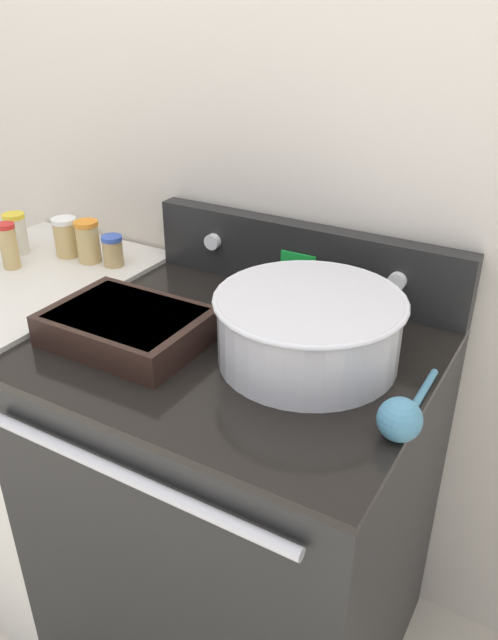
# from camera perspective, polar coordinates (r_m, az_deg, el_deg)

# --- Properties ---
(kitchen_wall) EXTENTS (8.00, 0.05, 2.50)m
(kitchen_wall) POSITION_cam_1_polar(r_m,az_deg,el_deg) (1.48, 6.53, 15.75)
(kitchen_wall) COLOR beige
(kitchen_wall) RESTS_ON ground_plane
(stove_range) EXTENTS (0.80, 0.71, 0.90)m
(stove_range) POSITION_cam_1_polar(r_m,az_deg,el_deg) (1.57, -0.99, -16.75)
(stove_range) COLOR black
(stove_range) RESTS_ON ground_plane
(control_panel) EXTENTS (0.80, 0.07, 0.17)m
(control_panel) POSITION_cam_1_polar(r_m,az_deg,el_deg) (1.51, 5.05, 5.60)
(control_panel) COLOR black
(control_panel) RESTS_ON stove_range
(side_counter) EXTENTS (0.51, 0.68, 0.92)m
(side_counter) POSITION_cam_1_polar(r_m,az_deg,el_deg) (1.92, -18.26, -8.80)
(side_counter) COLOR silver
(side_counter) RESTS_ON ground_plane
(mixing_bowl) EXTENTS (0.37, 0.37, 0.14)m
(mixing_bowl) POSITION_cam_1_polar(r_m,az_deg,el_deg) (1.22, 5.48, -0.50)
(mixing_bowl) COLOR silver
(mixing_bowl) RESTS_ON stove_range
(casserole_dish) EXTENTS (0.32, 0.24, 0.07)m
(casserole_dish) POSITION_cam_1_polar(r_m,az_deg,el_deg) (1.32, -11.10, -0.44)
(casserole_dish) COLOR black
(casserole_dish) RESTS_ON stove_range
(ladle) EXTENTS (0.08, 0.26, 0.08)m
(ladle) POSITION_cam_1_polar(r_m,az_deg,el_deg) (1.07, 13.76, -8.67)
(ladle) COLOR teal
(ladle) RESTS_ON stove_range
(spice_jar_blue_cap) EXTENTS (0.05, 0.05, 0.08)m
(spice_jar_blue_cap) POSITION_cam_1_polar(r_m,az_deg,el_deg) (1.68, -12.34, 6.22)
(spice_jar_blue_cap) COLOR tan
(spice_jar_blue_cap) RESTS_ON side_counter
(spice_jar_orange_cap) EXTENTS (0.06, 0.06, 0.11)m
(spice_jar_orange_cap) POSITION_cam_1_polar(r_m,az_deg,el_deg) (1.71, -14.49, 6.98)
(spice_jar_orange_cap) COLOR tan
(spice_jar_orange_cap) RESTS_ON side_counter
(spice_jar_white_cap) EXTENTS (0.07, 0.07, 0.11)m
(spice_jar_white_cap) POSITION_cam_1_polar(r_m,az_deg,el_deg) (1.77, -16.38, 7.30)
(spice_jar_white_cap) COLOR tan
(spice_jar_white_cap) RESTS_ON side_counter
(spice_jar_red_cap) EXTENTS (0.05, 0.05, 0.12)m
(spice_jar_red_cap) POSITION_cam_1_polar(r_m,az_deg,el_deg) (1.73, -21.11, 6.35)
(spice_jar_red_cap) COLOR tan
(spice_jar_red_cap) RESTS_ON side_counter
(spice_jar_yellow_cap) EXTENTS (0.06, 0.06, 0.11)m
(spice_jar_yellow_cap) POSITION_cam_1_polar(r_m,az_deg,el_deg) (1.83, -20.50, 7.44)
(spice_jar_yellow_cap) COLOR beige
(spice_jar_yellow_cap) RESTS_ON side_counter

